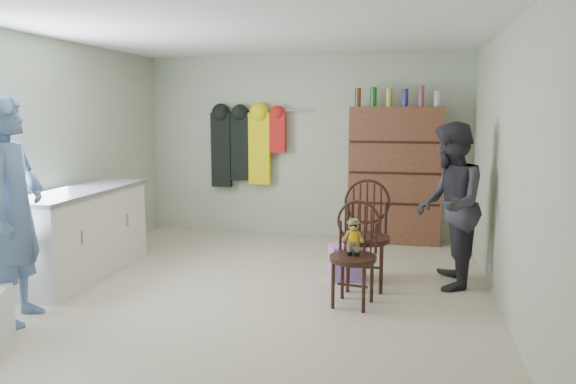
% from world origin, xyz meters
% --- Properties ---
extents(ground_plane, '(5.00, 5.00, 0.00)m').
position_xyz_m(ground_plane, '(0.00, 0.00, 0.00)').
color(ground_plane, beige).
rests_on(ground_plane, ground).
extents(room_walls, '(5.00, 5.00, 5.00)m').
position_xyz_m(room_walls, '(0.00, 0.53, 1.58)').
color(room_walls, '#B4BC9D').
rests_on(room_walls, ground).
extents(counter, '(0.64, 1.86, 0.94)m').
position_xyz_m(counter, '(-1.95, 0.00, 0.47)').
color(counter, silver).
rests_on(counter, ground).
extents(chair_front, '(0.49, 0.49, 0.95)m').
position_xyz_m(chair_front, '(0.96, -0.25, 0.53)').
color(chair_front, '#381C13').
rests_on(chair_front, ground).
extents(chair_far, '(0.49, 0.49, 1.07)m').
position_xyz_m(chair_far, '(1.02, 0.31, 0.58)').
color(chair_far, '#381C13').
rests_on(chair_far, ground).
extents(striped_bag, '(0.42, 0.37, 0.37)m').
position_xyz_m(striped_bag, '(0.82, 0.49, 0.18)').
color(striped_bag, '#E572C6').
rests_on(striped_bag, ground).
extents(person_left, '(0.59, 0.77, 1.88)m').
position_xyz_m(person_left, '(-1.76, -1.22, 0.94)').
color(person_left, '#556D9D').
rests_on(person_left, ground).
extents(person_right, '(0.65, 0.82, 1.65)m').
position_xyz_m(person_right, '(1.83, 0.47, 0.82)').
color(person_right, '#2D2B33').
rests_on(person_right, ground).
extents(dresser, '(1.20, 0.39, 2.07)m').
position_xyz_m(dresser, '(1.25, 2.30, 0.91)').
color(dresser, brown).
rests_on(dresser, ground).
extents(coat_rack, '(1.42, 0.12, 1.09)m').
position_xyz_m(coat_rack, '(-0.83, 2.38, 1.25)').
color(coat_rack, '#99999E').
rests_on(coat_rack, ground).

